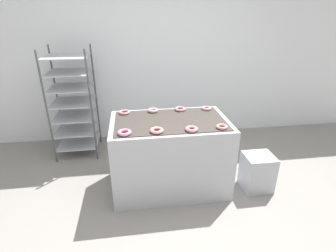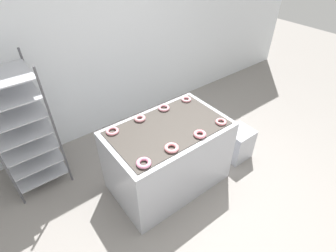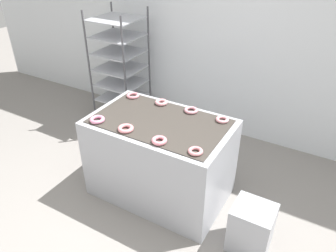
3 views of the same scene
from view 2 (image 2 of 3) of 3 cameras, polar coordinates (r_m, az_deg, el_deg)
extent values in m
plane|color=gray|center=(3.02, 8.00, -19.29)|extent=(14.00, 14.00, 0.00)
cube|color=silver|center=(3.59, -15.31, 18.64)|extent=(8.00, 0.05, 2.80)
cube|color=#A8AAB2|center=(2.99, 0.00, -6.72)|extent=(1.29, 0.80, 0.83)
cube|color=#38332D|center=(2.71, 0.00, -0.40)|extent=(1.19, 0.71, 0.01)
cube|color=#262628|center=(2.87, 10.11, -5.24)|extent=(0.12, 0.07, 0.10)
cylinder|color=#4C4C51|center=(3.01, -23.15, -1.33)|extent=(0.02, 0.02, 1.52)
cylinder|color=#4C4C51|center=(3.46, -25.96, 3.22)|extent=(0.02, 0.02, 1.52)
cube|color=#A8AAB2|center=(3.58, -26.26, -8.34)|extent=(0.56, 0.54, 0.01)
cube|color=#A8AAB2|center=(3.45, -27.20, -5.93)|extent=(0.56, 0.54, 0.01)
cube|color=#A8AAB2|center=(3.32, -28.22, -3.34)|extent=(0.56, 0.54, 0.01)
cube|color=#A8AAB2|center=(3.21, -29.30, -0.55)|extent=(0.56, 0.54, 0.01)
cube|color=#A8AAB2|center=(3.10, -30.46, 2.45)|extent=(0.56, 0.54, 0.01)
cube|color=#A8AAB2|center=(3.00, -31.71, 5.65)|extent=(0.56, 0.54, 0.01)
cube|color=#A8AAB2|center=(3.57, 14.91, -3.74)|extent=(0.33, 0.30, 0.43)
torus|color=pink|center=(2.32, -5.31, -8.02)|extent=(0.14, 0.14, 0.03)
torus|color=pink|center=(2.45, 0.78, -4.78)|extent=(0.14, 0.14, 0.03)
torus|color=pink|center=(2.61, 6.95, -1.78)|extent=(0.13, 0.13, 0.03)
torus|color=#D78388|center=(2.81, 11.45, 0.90)|extent=(0.12, 0.12, 0.03)
torus|color=pink|center=(2.70, -12.02, -1.09)|extent=(0.13, 0.13, 0.03)
torus|color=pink|center=(2.82, -6.16, 1.67)|extent=(0.12, 0.12, 0.03)
torus|color=#D18995|center=(2.97, -0.91, 3.95)|extent=(0.13, 0.13, 0.03)
torus|color=pink|center=(3.13, 4.00, 5.82)|extent=(0.12, 0.12, 0.03)
camera|label=1|loc=(1.42, 79.97, -24.30)|focal=28.00mm
camera|label=3|loc=(2.67, 65.81, 12.96)|focal=35.00mm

